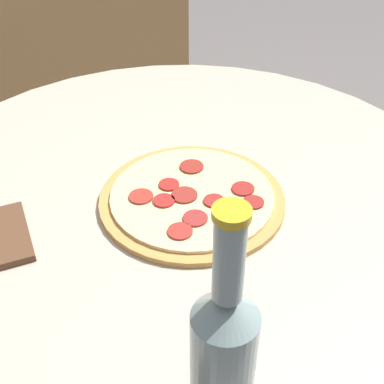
{
  "coord_description": "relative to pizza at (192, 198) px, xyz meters",
  "views": [
    {
      "loc": [
        -0.46,
        -0.53,
        1.28
      ],
      "look_at": [
        -0.0,
        -0.03,
        0.74
      ],
      "focal_mm": 50.0,
      "sensor_mm": 36.0,
      "label": 1
    }
  ],
  "objects": [
    {
      "name": "table",
      "position": [
        0.0,
        0.03,
        -0.2
      ],
      "size": [
        1.01,
        1.01,
        0.72
      ],
      "color": "#B2A893",
      "rests_on": "ground_plane"
    },
    {
      "name": "pizza",
      "position": [
        0.0,
        0.0,
        0.0
      ],
      "size": [
        0.3,
        0.3,
        0.02
      ],
      "color": "#C68E47",
      "rests_on": "table"
    },
    {
      "name": "beer_bottle",
      "position": [
        -0.23,
        -0.3,
        0.1
      ],
      "size": [
        0.06,
        0.06,
        0.29
      ],
      "color": "gray",
      "rests_on": "table"
    }
  ]
}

